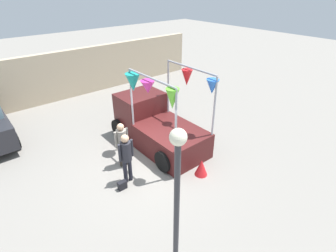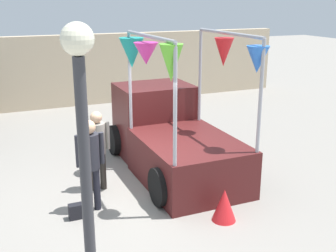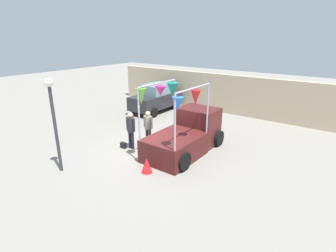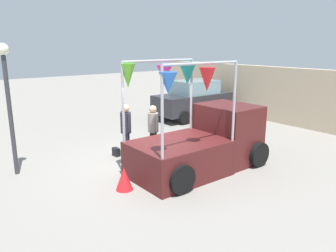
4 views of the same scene
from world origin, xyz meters
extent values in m
plane|color=gray|center=(0.00, 0.00, 0.00)|extent=(60.00, 60.00, 0.00)
cube|color=#4C1919|center=(1.37, 0.13, 0.50)|extent=(1.90, 2.60, 1.00)
cube|color=#4C1919|center=(1.37, 2.13, 0.90)|extent=(1.80, 1.40, 1.80)
cube|color=#8CB2C6|center=(1.37, 2.13, 1.35)|extent=(1.76, 1.37, 0.60)
cylinder|color=black|center=(0.42, 2.48, 0.38)|extent=(0.22, 0.76, 0.76)
cylinder|color=black|center=(2.32, 2.48, 0.38)|extent=(0.22, 0.76, 0.76)
cylinder|color=black|center=(0.42, -0.57, 0.38)|extent=(0.22, 0.76, 0.76)
cylinder|color=black|center=(2.32, -0.57, 0.38)|extent=(0.22, 0.76, 0.76)
cylinder|color=#A5A5AD|center=(0.50, 1.35, 2.08)|extent=(0.07, 0.07, 2.16)
cylinder|color=#A5A5AD|center=(2.24, 1.35, 2.08)|extent=(0.07, 0.07, 2.16)
cylinder|color=#A5A5AD|center=(0.50, -1.09, 2.08)|extent=(0.07, 0.07, 2.16)
cylinder|color=#A5A5AD|center=(2.24, -1.09, 2.08)|extent=(0.07, 0.07, 2.16)
cylinder|color=#A5A5AD|center=(0.50, 0.13, 3.16)|extent=(0.07, 2.44, 0.07)
cylinder|color=#A5A5AD|center=(2.24, 0.13, 3.16)|extent=(0.07, 2.44, 0.07)
cone|color=#66CC33|center=(0.50, -0.92, 2.80)|extent=(0.46, 0.46, 0.64)
cone|color=blue|center=(2.24, -0.92, 2.77)|extent=(0.51, 0.51, 0.50)
cone|color=#D83399|center=(0.50, 0.30, 2.82)|extent=(0.68, 0.68, 0.43)
cone|color=red|center=(2.24, 0.30, 2.77)|extent=(0.58, 0.58, 0.60)
cone|color=teal|center=(0.50, 1.18, 2.73)|extent=(0.63, 0.63, 0.64)
cylinder|color=black|center=(-0.91, -0.26, 0.42)|extent=(0.13, 0.13, 0.85)
cylinder|color=black|center=(-0.73, -0.26, 0.42)|extent=(0.13, 0.13, 0.85)
cylinder|color=#26262D|center=(-0.82, -0.26, 1.18)|extent=(0.34, 0.34, 0.67)
sphere|color=tan|center=(-0.82, -0.26, 1.64)|extent=(0.25, 0.25, 0.25)
cylinder|color=#26262D|center=(-1.04, -0.26, 1.21)|extent=(0.09, 0.09, 0.60)
cylinder|color=#26262D|center=(-0.60, -0.26, 1.21)|extent=(0.09, 0.09, 0.60)
cylinder|color=#2D2823|center=(-0.57, 0.57, 0.40)|extent=(0.13, 0.13, 0.81)
cylinder|color=#2D2823|center=(-0.39, 0.57, 0.40)|extent=(0.13, 0.13, 0.81)
cylinder|color=gray|center=(-0.48, 0.57, 1.13)|extent=(0.34, 0.34, 0.64)
sphere|color=tan|center=(-0.48, 0.57, 1.57)|extent=(0.24, 0.24, 0.24)
cylinder|color=gray|center=(-0.70, 0.57, 1.16)|extent=(0.09, 0.09, 0.58)
cylinder|color=gray|center=(-0.26, 0.57, 1.16)|extent=(0.09, 0.09, 0.58)
cube|color=black|center=(-1.17, -0.46, 0.14)|extent=(0.28, 0.16, 0.28)
cylinder|color=#333338|center=(-1.56, -3.46, 1.66)|extent=(0.12, 0.12, 3.33)
sphere|color=#F2EDCC|center=(-1.56, -3.46, 3.49)|extent=(0.32, 0.32, 0.32)
cube|color=tan|center=(0.00, 8.06, 1.30)|extent=(18.00, 0.36, 2.60)
cone|color=red|center=(1.26, -1.57, 0.30)|extent=(0.47, 0.47, 0.60)
camera|label=1|loc=(-4.13, -6.27, 5.81)|focal=28.00mm
camera|label=2|loc=(-2.34, -7.42, 3.85)|focal=45.00mm
camera|label=3|loc=(7.31, -8.37, 5.06)|focal=28.00mm
camera|label=4|loc=(8.04, -5.44, 3.60)|focal=35.00mm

